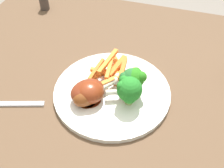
% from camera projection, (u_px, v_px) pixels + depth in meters
% --- Properties ---
extents(dining_table, '(0.92, 0.84, 0.72)m').
position_uv_depth(dining_table, '(103.00, 117.00, 0.71)').
color(dining_table, brown).
rests_on(dining_table, ground_plane).
extents(dinner_plate, '(0.27, 0.27, 0.01)m').
position_uv_depth(dinner_plate, '(112.00, 92.00, 0.61)').
color(dinner_plate, white).
rests_on(dinner_plate, dining_table).
extents(broccoli_floret_front, '(0.05, 0.06, 0.07)m').
position_uv_depth(broccoli_floret_front, '(129.00, 90.00, 0.55)').
color(broccoli_floret_front, '#8E9E55').
rests_on(broccoli_floret_front, dinner_plate).
extents(broccoli_floret_middle, '(0.05, 0.05, 0.07)m').
position_uv_depth(broccoli_floret_middle, '(135.00, 79.00, 0.57)').
color(broccoli_floret_middle, '#8BBB54').
rests_on(broccoli_floret_middle, dinner_plate).
extents(broccoli_floret_back, '(0.05, 0.05, 0.07)m').
position_uv_depth(broccoli_floret_back, '(132.00, 81.00, 0.57)').
color(broccoli_floret_back, '#76A54D').
rests_on(broccoli_floret_back, dinner_plate).
extents(carrot_fries_pile, '(0.11, 0.14, 0.04)m').
position_uv_depth(carrot_fries_pile, '(113.00, 70.00, 0.63)').
color(carrot_fries_pile, orange).
rests_on(carrot_fries_pile, dinner_plate).
extents(chicken_drumstick_near, '(0.09, 0.11, 0.04)m').
position_uv_depth(chicken_drumstick_near, '(89.00, 94.00, 0.57)').
color(chicken_drumstick_near, '#57240F').
rests_on(chicken_drumstick_near, dinner_plate).
extents(chicken_drumstick_far, '(0.12, 0.08, 0.05)m').
position_uv_depth(chicken_drumstick_far, '(91.00, 92.00, 0.57)').
color(chicken_drumstick_far, '#581B0C').
rests_on(chicken_drumstick_far, dinner_plate).
extents(chicken_drumstick_extra, '(0.11, 0.12, 0.04)m').
position_uv_depth(chicken_drumstick_extra, '(89.00, 90.00, 0.58)').
color(chicken_drumstick_extra, '#531A0E').
rests_on(chicken_drumstick_extra, dinner_plate).
extents(fork, '(0.18, 0.07, 0.00)m').
position_uv_depth(fork, '(2.00, 104.00, 0.59)').
color(fork, silver).
rests_on(fork, dining_table).
extents(pepper_shaker, '(0.03, 0.03, 0.05)m').
position_uv_depth(pepper_shaker, '(44.00, 3.00, 0.87)').
color(pepper_shaker, '#423833').
rests_on(pepper_shaker, dining_table).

